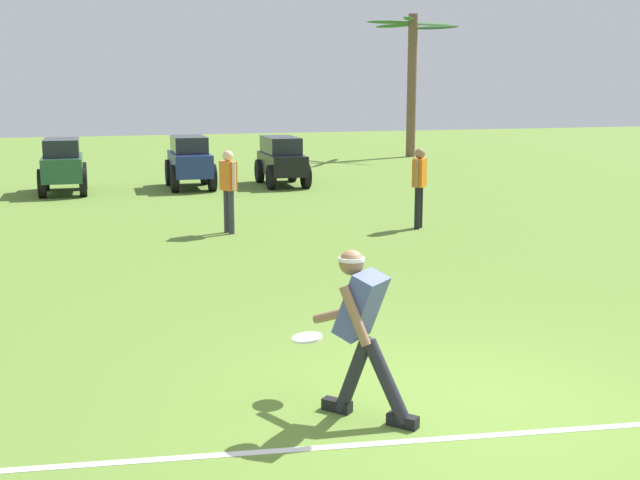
{
  "coord_description": "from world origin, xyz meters",
  "views": [
    {
      "loc": [
        -3.11,
        -5.91,
        2.75
      ],
      "look_at": [
        -0.24,
        3.21,
        0.9
      ],
      "focal_mm": 45.0,
      "sensor_mm": 36.0,
      "label": 1
    }
  ],
  "objects_px": {
    "frisbee_thrower": "(362,325)",
    "frisbee_in_flight": "(307,338)",
    "teammate_midfield": "(419,180)",
    "parked_car_slot_d": "(281,159)",
    "teammate_near_sideline": "(228,184)",
    "parked_car_slot_b": "(63,164)",
    "parked_car_slot_c": "(190,161)",
    "palm_tree_left_of_centre": "(412,72)"
  },
  "relations": [
    {
      "from": "teammate_near_sideline",
      "to": "parked_car_slot_d",
      "type": "relative_size",
      "value": 0.64
    },
    {
      "from": "teammate_near_sideline",
      "to": "palm_tree_left_of_centre",
      "type": "relative_size",
      "value": 0.29
    },
    {
      "from": "teammate_midfield",
      "to": "parked_car_slot_c",
      "type": "relative_size",
      "value": 0.66
    },
    {
      "from": "teammate_midfield",
      "to": "parked_car_slot_b",
      "type": "distance_m",
      "value": 10.03
    },
    {
      "from": "frisbee_thrower",
      "to": "parked_car_slot_b",
      "type": "relative_size",
      "value": 0.6
    },
    {
      "from": "teammate_midfield",
      "to": "parked_car_slot_d",
      "type": "height_order",
      "value": "teammate_midfield"
    },
    {
      "from": "frisbee_thrower",
      "to": "parked_car_slot_d",
      "type": "distance_m",
      "value": 16.06
    },
    {
      "from": "frisbee_in_flight",
      "to": "frisbee_thrower",
      "type": "bearing_deg",
      "value": -65.46
    },
    {
      "from": "frisbee_in_flight",
      "to": "parked_car_slot_c",
      "type": "relative_size",
      "value": 0.13
    },
    {
      "from": "parked_car_slot_c",
      "to": "teammate_midfield",
      "type": "bearing_deg",
      "value": -66.4
    },
    {
      "from": "teammate_midfield",
      "to": "parked_car_slot_c",
      "type": "xyz_separation_m",
      "value": [
        -3.33,
        7.61,
        -0.2
      ]
    },
    {
      "from": "frisbee_in_flight",
      "to": "teammate_near_sideline",
      "type": "height_order",
      "value": "teammate_near_sideline"
    },
    {
      "from": "frisbee_in_flight",
      "to": "teammate_midfield",
      "type": "relative_size",
      "value": 0.2
    },
    {
      "from": "frisbee_thrower",
      "to": "teammate_near_sideline",
      "type": "relative_size",
      "value": 0.91
    },
    {
      "from": "teammate_midfield",
      "to": "teammate_near_sideline",
      "type": "bearing_deg",
      "value": 170.72
    },
    {
      "from": "frisbee_thrower",
      "to": "parked_car_slot_c",
      "type": "distance_m",
      "value": 15.81
    },
    {
      "from": "teammate_midfield",
      "to": "parked_car_slot_b",
      "type": "bearing_deg",
      "value": 131.19
    },
    {
      "from": "palm_tree_left_of_centre",
      "to": "teammate_near_sideline",
      "type": "bearing_deg",
      "value": -125.02
    },
    {
      "from": "frisbee_thrower",
      "to": "teammate_midfield",
      "type": "distance_m",
      "value": 9.2
    },
    {
      "from": "frisbee_in_flight",
      "to": "teammate_midfield",
      "type": "height_order",
      "value": "teammate_midfield"
    },
    {
      "from": "frisbee_in_flight",
      "to": "teammate_midfield",
      "type": "distance_m",
      "value": 8.8
    },
    {
      "from": "teammate_midfield",
      "to": "palm_tree_left_of_centre",
      "type": "xyz_separation_m",
      "value": [
        6.34,
        14.82,
        2.29
      ]
    },
    {
      "from": "frisbee_in_flight",
      "to": "parked_car_slot_b",
      "type": "bearing_deg",
      "value": 97.91
    },
    {
      "from": "parked_car_slot_b",
      "to": "parked_car_slot_d",
      "type": "distance_m",
      "value": 5.82
    },
    {
      "from": "frisbee_thrower",
      "to": "teammate_near_sideline",
      "type": "height_order",
      "value": "teammate_near_sideline"
    },
    {
      "from": "teammate_near_sideline",
      "to": "teammate_midfield",
      "type": "height_order",
      "value": "same"
    },
    {
      "from": "teammate_near_sideline",
      "to": "parked_car_slot_b",
      "type": "distance_m",
      "value": 7.57
    },
    {
      "from": "frisbee_in_flight",
      "to": "palm_tree_left_of_centre",
      "type": "relative_size",
      "value": 0.06
    },
    {
      "from": "parked_car_slot_b",
      "to": "palm_tree_left_of_centre",
      "type": "xyz_separation_m",
      "value": [
        12.95,
        7.27,
        2.49
      ]
    },
    {
      "from": "frisbee_thrower",
      "to": "parked_car_slot_c",
      "type": "height_order",
      "value": "frisbee_thrower"
    },
    {
      "from": "frisbee_thrower",
      "to": "parked_car_slot_c",
      "type": "relative_size",
      "value": 0.6
    },
    {
      "from": "parked_car_slot_b",
      "to": "parked_car_slot_d",
      "type": "height_order",
      "value": "parked_car_slot_b"
    },
    {
      "from": "teammate_midfield",
      "to": "palm_tree_left_of_centre",
      "type": "height_order",
      "value": "palm_tree_left_of_centre"
    },
    {
      "from": "teammate_near_sideline",
      "to": "frisbee_in_flight",
      "type": "bearing_deg",
      "value": -96.18
    },
    {
      "from": "teammate_near_sideline",
      "to": "parked_car_slot_d",
      "type": "xyz_separation_m",
      "value": [
        2.84,
        6.92,
        -0.22
      ]
    },
    {
      "from": "teammate_midfield",
      "to": "parked_car_slot_d",
      "type": "bearing_deg",
      "value": 95.92
    },
    {
      "from": "teammate_midfield",
      "to": "parked_car_slot_d",
      "type": "relative_size",
      "value": 0.64
    },
    {
      "from": "teammate_near_sideline",
      "to": "palm_tree_left_of_centre",
      "type": "distance_m",
      "value": 17.52
    },
    {
      "from": "frisbee_thrower",
      "to": "frisbee_in_flight",
      "type": "xyz_separation_m",
      "value": [
        -0.28,
        0.62,
        -0.27
      ]
    },
    {
      "from": "teammate_midfield",
      "to": "parked_car_slot_b",
      "type": "xyz_separation_m",
      "value": [
        -6.6,
        7.55,
        -0.2
      ]
    },
    {
      "from": "parked_car_slot_c",
      "to": "parked_car_slot_d",
      "type": "relative_size",
      "value": 0.98
    },
    {
      "from": "frisbee_thrower",
      "to": "frisbee_in_flight",
      "type": "distance_m",
      "value": 0.74
    }
  ]
}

